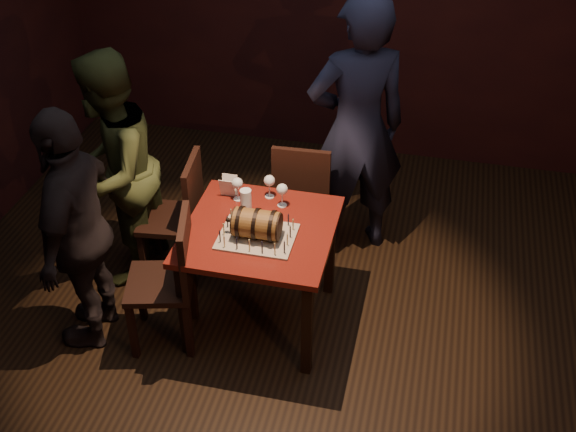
{
  "coord_description": "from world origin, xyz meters",
  "views": [
    {
      "loc": [
        0.76,
        -3.21,
        3.37
      ],
      "look_at": [
        0.01,
        0.05,
        0.95
      ],
      "focal_mm": 45.0,
      "sensor_mm": 36.0,
      "label": 1
    }
  ],
  "objects_px": {
    "chair_back": "(303,193)",
    "chair_left_front": "(172,274)",
    "pub_table": "(260,243)",
    "chair_left_rear": "(181,212)",
    "wine_glass_mid": "(269,182)",
    "person_back": "(357,130)",
    "wine_glass_left": "(237,184)",
    "person_left_front": "(79,231)",
    "wine_glass_right": "(282,190)",
    "pint_of_ale": "(246,201)",
    "person_left_rear": "(112,171)",
    "barrel_cake": "(257,224)"
  },
  "relations": [
    {
      "from": "person_left_front",
      "to": "person_back",
      "type": "bearing_deg",
      "value": 127.08
    },
    {
      "from": "pint_of_ale",
      "to": "chair_left_front",
      "type": "bearing_deg",
      "value": -128.5
    },
    {
      "from": "wine_glass_right",
      "to": "person_left_rear",
      "type": "xyz_separation_m",
      "value": [
        -1.16,
        0.03,
        -0.04
      ]
    },
    {
      "from": "chair_left_front",
      "to": "barrel_cake",
      "type": "bearing_deg",
      "value": 20.97
    },
    {
      "from": "chair_back",
      "to": "chair_left_front",
      "type": "relative_size",
      "value": 1.0
    },
    {
      "from": "chair_left_front",
      "to": "person_left_rear",
      "type": "relative_size",
      "value": 0.56
    },
    {
      "from": "barrel_cake",
      "to": "wine_glass_right",
      "type": "bearing_deg",
      "value": 78.87
    },
    {
      "from": "wine_glass_left",
      "to": "pint_of_ale",
      "type": "distance_m",
      "value": 0.14
    },
    {
      "from": "wine_glass_left",
      "to": "person_left_rear",
      "type": "xyz_separation_m",
      "value": [
        -0.87,
        0.02,
        -0.04
      ]
    },
    {
      "from": "pub_table",
      "to": "chair_left_front",
      "type": "height_order",
      "value": "chair_left_front"
    },
    {
      "from": "pub_table",
      "to": "person_left_front",
      "type": "height_order",
      "value": "person_left_front"
    },
    {
      "from": "wine_glass_left",
      "to": "person_left_rear",
      "type": "relative_size",
      "value": 0.1
    },
    {
      "from": "pub_table",
      "to": "wine_glass_mid",
      "type": "distance_m",
      "value": 0.41
    },
    {
      "from": "chair_back",
      "to": "wine_glass_mid",
      "type": "bearing_deg",
      "value": -107.08
    },
    {
      "from": "chair_left_rear",
      "to": "wine_glass_left",
      "type": "bearing_deg",
      "value": -11.22
    },
    {
      "from": "barrel_cake",
      "to": "person_back",
      "type": "distance_m",
      "value": 1.14
    },
    {
      "from": "barrel_cake",
      "to": "wine_glass_mid",
      "type": "xyz_separation_m",
      "value": [
        -0.03,
        0.43,
        0.02
      ]
    },
    {
      "from": "barrel_cake",
      "to": "pint_of_ale",
      "type": "distance_m",
      "value": 0.29
    },
    {
      "from": "pub_table",
      "to": "person_left_rear",
      "type": "xyz_separation_m",
      "value": [
        -1.08,
        0.29,
        0.18
      ]
    },
    {
      "from": "wine_glass_left",
      "to": "wine_glass_mid",
      "type": "relative_size",
      "value": 1.0
    },
    {
      "from": "barrel_cake",
      "to": "person_back",
      "type": "relative_size",
      "value": 0.17
    },
    {
      "from": "barrel_cake",
      "to": "chair_left_rear",
      "type": "distance_m",
      "value": 0.86
    },
    {
      "from": "wine_glass_right",
      "to": "person_left_rear",
      "type": "height_order",
      "value": "person_left_rear"
    },
    {
      "from": "barrel_cake",
      "to": "person_left_rear",
      "type": "relative_size",
      "value": 0.2
    },
    {
      "from": "chair_left_front",
      "to": "wine_glass_mid",
      "type": "bearing_deg",
      "value": 53.56
    },
    {
      "from": "person_left_rear",
      "to": "wine_glass_left",
      "type": "bearing_deg",
      "value": 89.12
    },
    {
      "from": "pub_table",
      "to": "wine_glass_right",
      "type": "bearing_deg",
      "value": 73.37
    },
    {
      "from": "chair_back",
      "to": "person_left_rear",
      "type": "distance_m",
      "value": 1.31
    },
    {
      "from": "wine_glass_right",
      "to": "chair_left_rear",
      "type": "xyz_separation_m",
      "value": [
        -0.73,
        0.09,
        -0.35
      ]
    },
    {
      "from": "person_left_rear",
      "to": "person_left_front",
      "type": "relative_size",
      "value": 1.02
    },
    {
      "from": "wine_glass_left",
      "to": "chair_back",
      "type": "bearing_deg",
      "value": 57.27
    },
    {
      "from": "wine_glass_right",
      "to": "chair_back",
      "type": "relative_size",
      "value": 0.17
    },
    {
      "from": "pub_table",
      "to": "pint_of_ale",
      "type": "xyz_separation_m",
      "value": [
        -0.13,
        0.16,
        0.18
      ]
    },
    {
      "from": "pub_table",
      "to": "chair_left_rear",
      "type": "xyz_separation_m",
      "value": [
        -0.65,
        0.36,
        -0.12
      ]
    },
    {
      "from": "wine_glass_mid",
      "to": "person_back",
      "type": "distance_m",
      "value": 0.78
    },
    {
      "from": "person_back",
      "to": "person_left_rear",
      "type": "xyz_separation_m",
      "value": [
        -1.52,
        -0.67,
        -0.14
      ]
    },
    {
      "from": "wine_glass_right",
      "to": "chair_left_front",
      "type": "relative_size",
      "value": 0.17
    },
    {
      "from": "wine_glass_right",
      "to": "person_left_front",
      "type": "relative_size",
      "value": 0.1
    },
    {
      "from": "pub_table",
      "to": "chair_left_rear",
      "type": "relative_size",
      "value": 0.97
    },
    {
      "from": "pint_of_ale",
      "to": "wine_glass_left",
      "type": "bearing_deg",
      "value": 129.08
    },
    {
      "from": "pub_table",
      "to": "person_back",
      "type": "distance_m",
      "value": 1.1
    },
    {
      "from": "wine_glass_mid",
      "to": "chair_left_front",
      "type": "xyz_separation_m",
      "value": [
        -0.46,
        -0.62,
        -0.34
      ]
    },
    {
      "from": "wine_glass_right",
      "to": "chair_left_front",
      "type": "xyz_separation_m",
      "value": [
        -0.56,
        -0.54,
        -0.35
      ]
    },
    {
      "from": "chair_back",
      "to": "person_left_front",
      "type": "height_order",
      "value": "person_left_front"
    },
    {
      "from": "chair_left_rear",
      "to": "wine_glass_mid",
      "type": "bearing_deg",
      "value": -1.23
    },
    {
      "from": "pub_table",
      "to": "wine_glass_mid",
      "type": "bearing_deg",
      "value": 93.87
    },
    {
      "from": "wine_glass_mid",
      "to": "chair_left_rear",
      "type": "bearing_deg",
      "value": 178.77
    },
    {
      "from": "wine_glass_mid",
      "to": "person_left_front",
      "type": "relative_size",
      "value": 0.1
    },
    {
      "from": "person_back",
      "to": "person_left_front",
      "type": "xyz_separation_m",
      "value": [
        -1.45,
        -1.3,
        -0.16
      ]
    },
    {
      "from": "wine_glass_left",
      "to": "person_back",
      "type": "relative_size",
      "value": 0.08
    }
  ]
}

